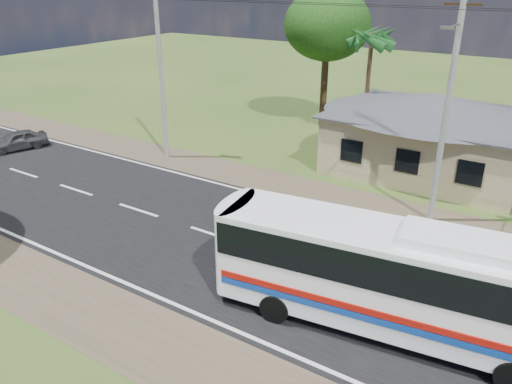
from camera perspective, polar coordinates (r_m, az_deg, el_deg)
ground at (r=19.69m, az=5.74°, el=-8.28°), size 120.00×120.00×0.00m
road at (r=19.68m, az=5.74°, el=-8.26°), size 120.00×16.00×0.03m
house at (r=29.76m, az=19.39°, el=7.27°), size 12.40×10.00×5.00m
utility_poles at (r=22.50m, az=20.35°, el=10.40°), size 32.80×2.22×11.00m
palm_far at (r=33.24m, az=13.09°, el=16.72°), size 2.80×2.80×7.70m
tree_behind_house at (r=36.56m, az=8.15°, el=18.35°), size 6.00×6.00×9.61m
coach_bus at (r=15.75m, az=17.60°, el=-9.20°), size 12.20×4.06×3.72m
small_car at (r=35.49m, az=-25.63°, el=5.36°), size 2.53×3.88×1.23m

